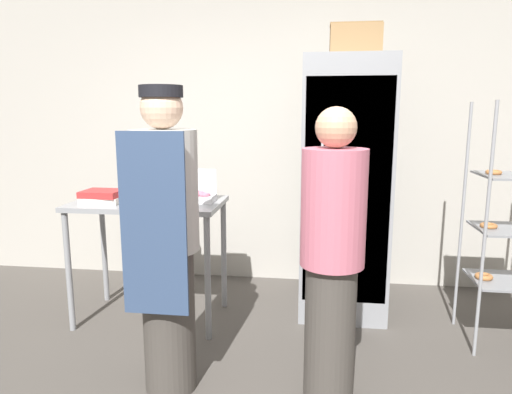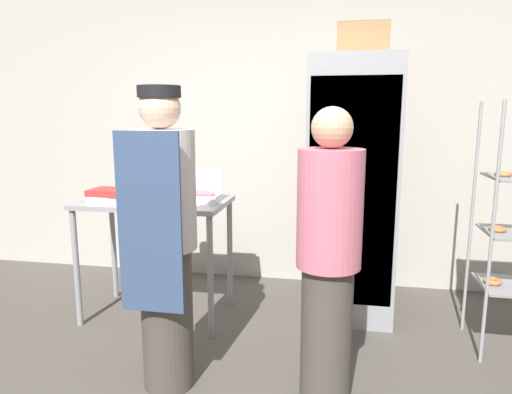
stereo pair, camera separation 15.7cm
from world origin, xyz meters
name	(u,v)px [view 2 (the right image)]	position (x,y,z in m)	size (l,w,h in m)	color
back_wall	(284,124)	(0.00, 2.30, 1.48)	(6.40, 0.12, 2.96)	#B7B2A8
refrigerator	(351,190)	(0.62, 1.61, 1.00)	(0.66, 0.71, 1.99)	gray
prep_counter	(155,215)	(-0.85, 1.26, 0.81)	(1.11, 0.64, 0.93)	gray
donut_box	(203,195)	(-0.48, 1.29, 0.98)	(0.25, 0.19, 0.23)	white
blender_pitcher	(158,182)	(-0.87, 1.38, 1.05)	(0.15, 0.15, 0.28)	black
binder_stack	(110,195)	(-1.16, 1.15, 0.98)	(0.29, 0.25, 0.09)	silver
cardboard_storage_box	(363,40)	(0.66, 1.64, 2.11)	(0.38, 0.26, 0.24)	#937047
person_baker	(164,237)	(-0.42, 0.38, 0.90)	(0.36, 0.38, 1.72)	#47423D
person_customer	(328,258)	(0.49, 0.39, 0.82)	(0.34, 0.34, 1.61)	#47423D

